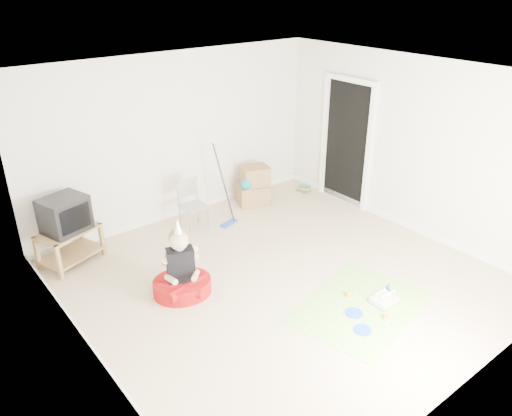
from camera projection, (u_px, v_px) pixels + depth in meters
ground at (281, 278)px, 6.52m from camera, size 5.00×5.00×0.00m
doorway_recess at (347, 144)px, 8.33m from camera, size 0.02×0.90×2.05m
tv_stand at (70, 243)px, 6.77m from camera, size 0.91×0.73×0.49m
crt_tv at (65, 214)px, 6.58m from camera, size 0.66×0.60×0.48m
folding_chair at (193, 206)px, 7.62m from camera, size 0.37×0.36×0.80m
cardboard_boxes at (253, 186)px, 8.50m from camera, size 0.63×0.55×0.66m
floor_mop at (229, 210)px, 7.80m from camera, size 0.33×0.41×1.25m
book_pile at (303, 188)px, 9.11m from camera, size 0.24×0.27×0.10m
seated_woman at (182, 278)px, 6.13m from camera, size 0.93×0.93×1.04m
party_mat at (360, 307)px, 5.97m from camera, size 1.88×1.54×0.01m
birthday_cake at (384, 301)px, 6.01m from camera, size 0.30×0.24×0.14m
blue_plate_near at (354, 313)px, 5.84m from camera, size 0.24×0.24×0.01m
blue_plate_far at (362, 330)px, 5.57m from camera, size 0.22×0.22×0.01m
orange_cup_near at (349, 294)px, 6.13m from camera, size 0.08×0.08×0.07m
orange_cup_far at (386, 316)px, 5.73m from camera, size 0.08×0.08×0.08m
blue_party_hat at (388, 288)px, 6.19m from camera, size 0.11×0.11×0.14m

